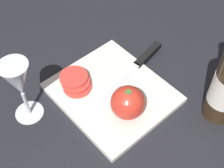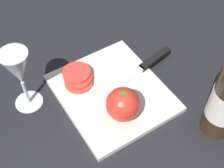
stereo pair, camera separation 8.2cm
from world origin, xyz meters
name	(u,v)px [view 2 (the right image)]	position (x,y,z in m)	size (l,w,h in m)	color
ground_plane	(105,75)	(0.00, 0.00, 0.00)	(3.00, 3.00, 0.00)	black
cutting_board	(112,93)	(0.07, -0.02, 0.01)	(0.30, 0.27, 0.02)	silver
wine_glass	(18,71)	(-0.03, -0.22, 0.13)	(0.07, 0.07, 0.18)	silver
whole_tomato	(123,104)	(0.15, -0.04, 0.06)	(0.09, 0.09, 0.09)	red
knife	(149,63)	(0.05, 0.12, 0.02)	(0.07, 0.28, 0.01)	silver
tomato_slice_stack_near	(78,78)	(-0.01, -0.08, 0.03)	(0.10, 0.08, 0.02)	#D63D33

